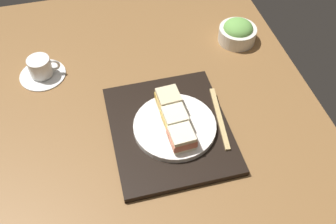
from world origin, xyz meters
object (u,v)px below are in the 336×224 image
at_px(sandwich_plate, 175,126).
at_px(sandwich_far, 169,101).
at_px(salad_bowl, 238,32).
at_px(chopsticks_pair, 219,118).
at_px(sandwich_near, 182,138).
at_px(coffee_cup, 41,69).
at_px(sandwich_middle, 175,119).

xyz_separation_m(sandwich_plate, sandwich_far, (0.06, 0.00, 0.04)).
bearing_deg(sandwich_plate, salad_bowl, -42.80).
relative_size(sandwich_plate, chopsticks_pair, 1.04).
distance_m(sandwich_near, sandwich_far, 0.13).
height_order(sandwich_near, coffee_cup, sandwich_near).
xyz_separation_m(sandwich_far, coffee_cup, (0.26, 0.35, -0.04)).
bearing_deg(chopsticks_pair, coffee_cup, 56.42).
xyz_separation_m(salad_bowl, chopsticks_pair, (-0.33, 0.18, -0.01)).
bearing_deg(coffee_cup, salad_bowl, -88.92).
distance_m(sandwich_near, coffee_cup, 0.53).
distance_m(sandwich_near, sandwich_middle, 0.06).
bearing_deg(sandwich_middle, sandwich_near, -178.65).
height_order(chopsticks_pair, coffee_cup, coffee_cup).
height_order(sandwich_far, salad_bowl, sandwich_far).
bearing_deg(sandwich_far, salad_bowl, -49.00).
distance_m(sandwich_far, coffee_cup, 0.44).
relative_size(sandwich_plate, salad_bowl, 1.80).
distance_m(sandwich_middle, chopsticks_pair, 0.14).
distance_m(salad_bowl, coffee_cup, 0.66).
bearing_deg(coffee_cup, sandwich_middle, -132.71).
height_order(sandwich_middle, salad_bowl, sandwich_middle).
bearing_deg(sandwich_middle, chopsticks_pair, -88.75).
bearing_deg(salad_bowl, sandwich_near, 142.28).
bearing_deg(salad_bowl, coffee_cup, 91.08).
height_order(sandwich_far, chopsticks_pair, sandwich_far).
bearing_deg(sandwich_plate, sandwich_near, -178.65).
relative_size(sandwich_plate, sandwich_far, 3.21).
height_order(sandwich_plate, coffee_cup, coffee_cup).
relative_size(sandwich_near, sandwich_far, 1.00).
relative_size(sandwich_middle, sandwich_far, 0.97).
bearing_deg(sandwich_middle, sandwich_plate, 161.57).
relative_size(salad_bowl, coffee_cup, 0.88).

